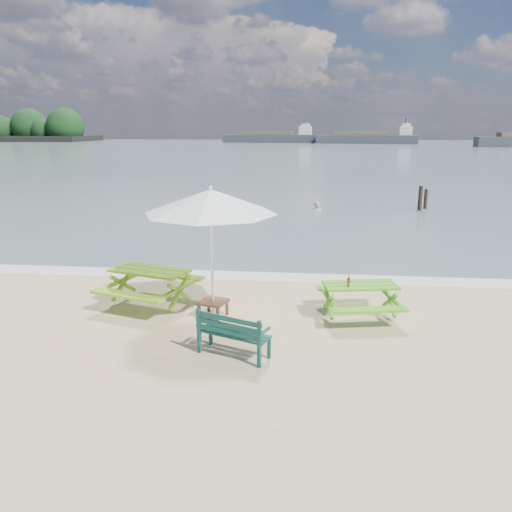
# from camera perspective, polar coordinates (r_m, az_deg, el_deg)

# --- Properties ---
(sea) EXTENTS (300.00, 300.00, 0.00)m
(sea) POSITION_cam_1_polar(r_m,az_deg,el_deg) (93.44, 5.33, 11.98)
(sea) COLOR slate
(sea) RESTS_ON ground
(foam_strip) EXTENTS (22.00, 0.90, 0.01)m
(foam_strip) POSITION_cam_1_polar(r_m,az_deg,el_deg) (13.58, 0.83, -2.39)
(foam_strip) COLOR silver
(foam_strip) RESTS_ON ground
(picnic_table_left) EXTENTS (2.27, 2.40, 0.84)m
(picnic_table_left) POSITION_cam_1_polar(r_m,az_deg,el_deg) (11.62, -11.99, -3.58)
(picnic_table_left) COLOR #78B51B
(picnic_table_left) RESTS_ON ground
(picnic_table_right) EXTENTS (1.82, 1.96, 0.73)m
(picnic_table_right) POSITION_cam_1_polar(r_m,az_deg,el_deg) (10.91, 11.74, -5.06)
(picnic_table_right) COLOR #4AA719
(picnic_table_right) RESTS_ON ground
(park_bench) EXTENTS (1.37, 0.89, 0.80)m
(park_bench) POSITION_cam_1_polar(r_m,az_deg,el_deg) (8.98, -2.54, -9.84)
(park_bench) COLOR #0D3832
(park_bench) RESTS_ON ground
(side_table) EXTENTS (0.69, 0.69, 0.36)m
(side_table) POSITION_cam_1_polar(r_m,az_deg,el_deg) (10.79, -4.92, -5.95)
(side_table) COLOR brown
(side_table) RESTS_ON ground
(patio_umbrella) EXTENTS (3.44, 3.44, 2.74)m
(patio_umbrella) POSITION_cam_1_polar(r_m,az_deg,el_deg) (10.22, -5.20, 6.23)
(patio_umbrella) COLOR silver
(patio_umbrella) RESTS_ON ground
(beer_bottle) EXTENTS (0.07, 0.07, 0.26)m
(beer_bottle) POSITION_cam_1_polar(r_m,az_deg,el_deg) (10.59, 10.52, -2.95)
(beer_bottle) COLOR #965515
(beer_bottle) RESTS_ON picnic_table_right
(swimmer) EXTENTS (0.65, 0.46, 1.69)m
(swimmer) POSITION_cam_1_polar(r_m,az_deg,el_deg) (24.95, 6.91, 4.29)
(swimmer) COLOR tan
(swimmer) RESTS_ON ground
(mooring_pilings) EXTENTS (0.58, 0.78, 1.41)m
(mooring_pilings) POSITION_cam_1_polar(r_m,az_deg,el_deg) (26.03, 18.47, 6.03)
(mooring_pilings) COLOR black
(mooring_pilings) RESTS_ON ground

